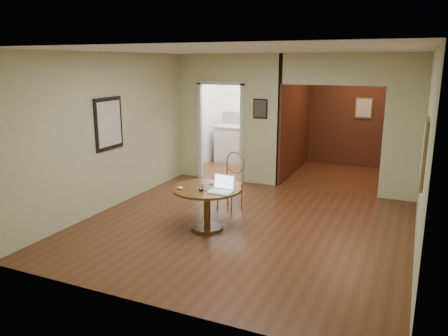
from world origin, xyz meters
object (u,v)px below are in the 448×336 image
at_px(chair, 232,178).
at_px(closed_laptop, 218,184).
at_px(open_laptop, 222,187).
at_px(dining_table, 207,199).

height_order(chair, closed_laptop, chair).
bearing_deg(open_laptop, dining_table, 166.08).
xyz_separation_m(dining_table, open_laptop, (0.29, -0.08, 0.24)).
bearing_deg(dining_table, closed_laptop, 74.09).
bearing_deg(closed_laptop, dining_table, -125.53).
distance_m(open_laptop, closed_laptop, 0.39).
bearing_deg(chair, closed_laptop, -69.74).
height_order(open_laptop, closed_laptop, open_laptop).
distance_m(chair, open_laptop, 1.19).
bearing_deg(chair, dining_table, -75.22).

